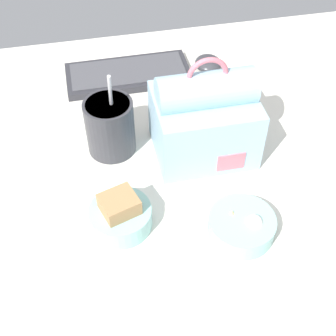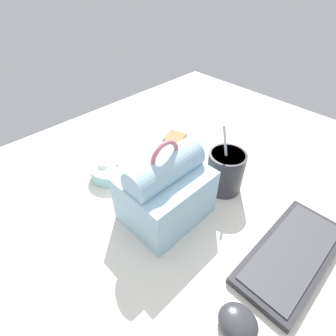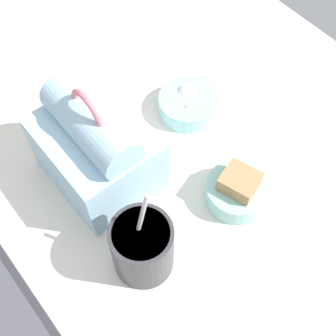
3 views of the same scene
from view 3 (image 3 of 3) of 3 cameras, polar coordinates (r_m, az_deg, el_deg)
name	(u,v)px [view 3 (image 3 of 3)]	position (r cm, az deg, el deg)	size (l,w,h in cm)	color
desk_surface	(170,201)	(86.64, 0.21, -4.09)	(140.00, 110.00, 2.00)	silver
lunch_bag	(96,149)	(82.09, -8.73, 2.35)	(20.02, 16.64, 22.84)	#9EC6DB
soup_cup	(143,247)	(75.26, -3.13, -9.60)	(10.07, 10.07, 20.04)	#333338
bento_bowl_sandwich	(237,190)	(84.36, 8.46, -2.69)	(11.35, 11.35, 7.44)	#93D1CC
bento_bowl_snacks	(188,104)	(95.32, 2.47, 7.81)	(12.02, 12.02, 5.22)	#93D1CC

